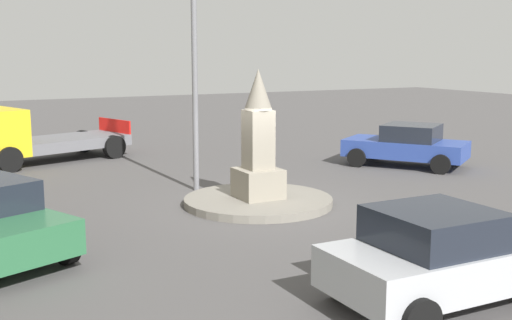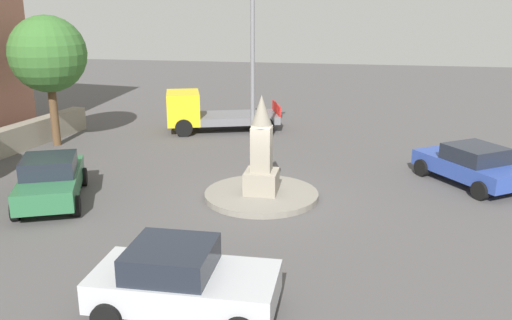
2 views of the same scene
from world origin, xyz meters
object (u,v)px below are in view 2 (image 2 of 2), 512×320
monument (261,154)px  car_green_waiting (51,179)px  streetlamp (253,32)px  tree_mid_cluster (48,55)px  car_blue_parked_left (471,164)px  truck_yellow_parked_right (207,112)px  car_silver_approaching (182,280)px

monument → car_green_waiting: bearing=103.0°
streetlamp → car_green_waiting: (-3.93, 5.95, -4.49)m
monument → car_green_waiting: size_ratio=0.73×
streetlamp → tree_mid_cluster: (2.78, 9.57, -1.19)m
streetlamp → car_blue_parked_left: bearing=-87.7°
truck_yellow_parked_right → tree_mid_cluster: bearing=123.3°
truck_yellow_parked_right → car_silver_approaching: bearing=-166.7°
monument → car_blue_parked_left: bearing=-69.1°
car_blue_parked_left → monument: bearing=110.9°
monument → tree_mid_cluster: size_ratio=0.57×
monument → truck_yellow_parked_right: (9.10, 4.31, -0.61)m
monument → tree_mid_cluster: (5.17, 10.30, 2.53)m
streetlamp → car_green_waiting: size_ratio=1.96×
streetlamp → truck_yellow_parked_right: (6.71, 3.58, -4.32)m
car_blue_parked_left → truck_yellow_parked_right: 13.09m
streetlamp → car_green_waiting: streetlamp is taller
car_green_waiting → tree_mid_cluster: size_ratio=0.78×
car_silver_approaching → tree_mid_cluster: tree_mid_cluster is taller
car_silver_approaching → truck_yellow_parked_right: bearing=13.3°
tree_mid_cluster → car_green_waiting: bearing=-151.6°
car_silver_approaching → car_blue_parked_left: car_silver_approaching is taller
car_green_waiting → car_blue_parked_left: bearing=-72.9°
car_silver_approaching → streetlamp: bearing=1.5°
truck_yellow_parked_right → streetlamp: bearing=-151.9°
monument → truck_yellow_parked_right: 10.09m
streetlamp → car_green_waiting: 8.43m
streetlamp → car_silver_approaching: (-9.57, -0.25, -4.48)m
monument → car_silver_approaching: size_ratio=0.85×
car_green_waiting → truck_yellow_parked_right: bearing=-12.6°
car_green_waiting → streetlamp: bearing=-56.6°
car_blue_parked_left → streetlamp: bearing=92.3°
car_silver_approaching → car_blue_parked_left: size_ratio=0.89×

